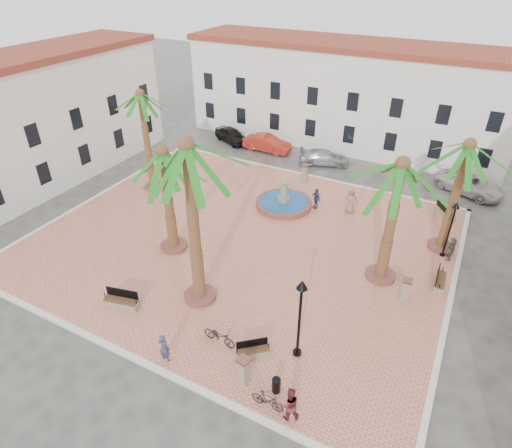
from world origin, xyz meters
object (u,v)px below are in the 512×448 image
object	(u,v)px
fountain	(284,203)
bollard_e	(406,290)
bench_ne	(445,212)
pedestrian_fountain_b	(316,198)
pedestrian_north	(185,168)
bicycle_a	(219,336)
car_white	(469,184)
palm_ne	(466,159)
bench_e	(440,281)
lamppost_s	(301,306)
litter_bin	(276,385)
palm_s	(188,165)
palm_sw	(164,165)
palm_e	(400,180)
bollard_n	(305,173)
car_silver	(324,157)
palm_nw	(142,105)
cyclist_a	(164,348)
pedestrian_fountain_a	(351,200)
car_red	(267,143)
lamppost_e	(452,220)
cyclist_b	(290,404)
bench_se	(253,352)
bollard_se	(244,370)
car_black	(232,135)
bicycle_b	(268,400)
pedestrian_east	(451,248)
bench_s	(122,302)

from	to	relation	value
fountain	bollard_e	distance (m)	11.91
fountain	bench_ne	distance (m)	11.62
pedestrian_fountain_b	pedestrian_north	xyz separation A→B (m)	(-11.45, -0.41, 0.11)
bicycle_a	car_white	xyz separation A→B (m)	(9.24, 22.58, 0.10)
palm_ne	bench_e	distance (m)	7.13
lamppost_s	litter_bin	distance (m)	3.54
palm_s	lamppost_s	world-z (taller)	palm_s
palm_sw	bench_e	size ratio (longest dim) A/B	3.91
palm_e	pedestrian_north	world-z (taller)	palm_e
bollard_n	car_silver	world-z (taller)	bollard_n
palm_nw	cyclist_a	xyz separation A→B (m)	(11.70, -13.43, -5.93)
pedestrian_fountain_a	car_red	xyz separation A→B (m)	(-10.59, 7.69, -0.35)
palm_s	lamppost_e	world-z (taller)	palm_s
cyclist_b	pedestrian_north	world-z (taller)	pedestrian_north
palm_s	car_white	world-z (taller)	palm_s
palm_ne	car_silver	bearing A→B (deg)	141.33
bench_se	pedestrian_fountain_b	size ratio (longest dim) A/B	0.96
bollard_n	bollard_se	bearing A→B (deg)	-75.31
pedestrian_north	car_red	bearing A→B (deg)	-37.58
palm_nw	car_white	xyz separation A→B (m)	(22.62, 11.19, -6.16)
car_white	car_black	bearing A→B (deg)	110.19
pedestrian_fountain_a	bicycle_b	bearing A→B (deg)	-99.17
bollard_n	pedestrian_fountain_a	bearing A→B (deg)	-32.20
pedestrian_fountain_a	palm_nw	bearing A→B (deg)	178.31
palm_sw	bench_ne	world-z (taller)	palm_sw
fountain	pedestrian_fountain_a	bearing A→B (deg)	17.41
bollard_e	car_black	size ratio (longest dim) A/B	0.33
pedestrian_east	cyclist_a	bearing A→B (deg)	-34.69
bench_s	cyclist_a	size ratio (longest dim) A/B	1.28
bench_se	fountain	bearing A→B (deg)	68.31
palm_e	car_black	distance (m)	24.23
pedestrian_north	palm_sw	bearing A→B (deg)	-165.58
palm_sw	palm_e	size ratio (longest dim) A/B	0.92
palm_ne	bicycle_a	size ratio (longest dim) A/B	4.16
palm_sw	bench_e	distance (m)	17.12
bollard_n	car_red	xyz separation A→B (m)	(-5.77, 4.66, -0.17)
pedestrian_north	car_black	xyz separation A→B (m)	(-0.87, 9.08, -0.33)
fountain	pedestrian_east	world-z (taller)	fountain
bench_s	lamppost_e	distance (m)	19.63
pedestrian_fountain_b	car_black	distance (m)	15.06
fountain	cyclist_a	distance (m)	15.65
palm_s	bench_ne	world-z (taller)	palm_s
bollard_se	bollard_e	world-z (taller)	bollard_se
palm_s	car_white	distance (m)	24.69
lamppost_e	car_red	xyz separation A→B (m)	(-17.37, 10.10, -1.99)
pedestrian_north	litter_bin	bearing A→B (deg)	-150.98
cyclist_a	bollard_n	bearing A→B (deg)	-87.33
palm_e	bench_s	bearing A→B (deg)	-142.53
cyclist_b	pedestrian_fountain_a	world-z (taller)	pedestrian_fountain_a
pedestrian_east	car_red	distance (m)	20.51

